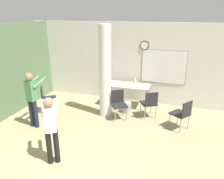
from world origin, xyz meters
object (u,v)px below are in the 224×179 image
bottle_on_table (135,82)px  chair_mid_room (182,113)px  chair_table_front (119,103)px  chair_table_right (150,102)px  person_playing_front (51,125)px  person_watching_back (32,96)px  chair_by_left_wall (47,97)px  folding_table (128,86)px

bottle_on_table → chair_mid_room: 2.05m
chair_table_front → chair_mid_room: size_ratio=1.00×
chair_table_right → person_playing_front: size_ratio=0.57×
bottle_on_table → chair_table_front: (-0.27, -1.09, -0.35)m
bottle_on_table → person_watching_back: size_ratio=0.14×
chair_by_left_wall → chair_table_front: (2.35, 0.27, 0.00)m
chair_table_front → chair_mid_room: bearing=-4.6°
chair_table_front → person_playing_front: 2.60m
bottle_on_table → folding_table: bearing=-153.1°
folding_table → chair_by_left_wall: chair_by_left_wall is taller
chair_table_front → person_playing_front: size_ratio=0.57×
bottle_on_table → chair_by_left_wall: bottle_on_table is taller
chair_table_right → person_watching_back: (-3.03, -1.53, 0.43)m
bottle_on_table → person_watching_back: (-2.40, -2.32, 0.08)m
person_watching_back → folding_table: bearing=45.4°
chair_table_front → chair_table_right: bearing=18.6°
folding_table → bottle_on_table: bearing=26.9°
folding_table → chair_table_right: bearing=-38.5°
chair_mid_room → person_playing_front: 3.52m
person_watching_back → person_playing_front: 1.84m
bottle_on_table → person_playing_front: person_playing_front is taller
chair_table_right → person_playing_front: person_playing_front is taller
folding_table → person_watching_back: size_ratio=0.93×
chair_table_front → chair_by_left_wall: bearing=-173.4°
folding_table → person_watching_back: bearing=-134.6°
chair_by_left_wall → chair_table_front: bearing=6.6°
folding_table → person_playing_front: bearing=-103.2°
chair_table_front → chair_table_right: same height
chair_mid_room → chair_by_left_wall: bearing=-178.3°
chair_table_right → chair_mid_room: bearing=-25.1°
bottle_on_table → chair_table_front: 1.18m
chair_table_front → chair_table_right: 0.95m
bottle_on_table → chair_table_right: 1.07m
chair_by_left_wall → person_playing_front: 2.73m
bottle_on_table → chair_mid_room: bottle_on_table is taller
bottle_on_table → person_playing_front: size_ratio=0.15×
folding_table → person_watching_back: person_watching_back is taller
chair_mid_room → person_watching_back: (-3.99, -1.08, 0.43)m
person_watching_back → bottle_on_table: bearing=44.0°
folding_table → chair_table_front: (-0.04, -0.98, -0.21)m
folding_table → chair_table_front: chair_table_front is taller
bottle_on_table → person_watching_back: person_watching_back is taller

